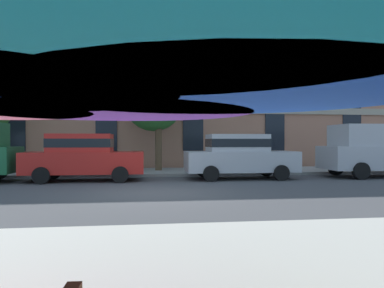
{
  "coord_description": "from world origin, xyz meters",
  "views": [
    {
      "loc": [
        -0.33,
        -10.63,
        1.5
      ],
      "look_at": [
        1.47,
        3.2,
        1.4
      ],
      "focal_mm": 34.39,
      "sensor_mm": 36.0,
      "label": 1
    }
  ],
  "objects_px": {
    "sedan_red": "(84,156)",
    "sedan_silver": "(239,155)",
    "street_tree_middle": "(159,96)",
    "pickup_silver": "(378,153)"
  },
  "relations": [
    {
      "from": "sedan_red",
      "to": "street_tree_middle",
      "type": "relative_size",
      "value": 0.83
    },
    {
      "from": "sedan_red",
      "to": "street_tree_middle",
      "type": "xyz_separation_m",
      "value": [
        2.97,
        3.29,
        2.74
      ]
    },
    {
      "from": "sedan_silver",
      "to": "street_tree_middle",
      "type": "bearing_deg",
      "value": 133.17
    },
    {
      "from": "street_tree_middle",
      "to": "sedan_red",
      "type": "bearing_deg",
      "value": -132.01
    },
    {
      "from": "sedan_red",
      "to": "street_tree_middle",
      "type": "distance_m",
      "value": 5.21
    },
    {
      "from": "sedan_red",
      "to": "sedan_silver",
      "type": "bearing_deg",
      "value": 0.0
    },
    {
      "from": "sedan_red",
      "to": "pickup_silver",
      "type": "xyz_separation_m",
      "value": [
        12.04,
        0.0,
        0.08
      ]
    },
    {
      "from": "street_tree_middle",
      "to": "pickup_silver",
      "type": "bearing_deg",
      "value": -19.94
    },
    {
      "from": "pickup_silver",
      "to": "sedan_silver",
      "type": "bearing_deg",
      "value": -180.0
    },
    {
      "from": "pickup_silver",
      "to": "sedan_red",
      "type": "bearing_deg",
      "value": -180.0
    }
  ]
}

